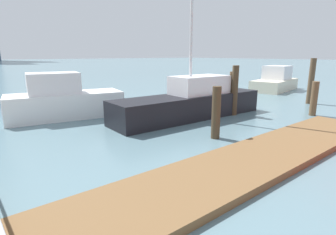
% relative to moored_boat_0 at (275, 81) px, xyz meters
% --- Properties ---
extents(ground_plane, '(300.00, 300.00, 0.00)m').
position_rel_moored_boat_0_xyz_m(ground_plane, '(-16.54, 3.79, -0.69)').
color(ground_plane, slate).
extents(floating_dock, '(12.28, 2.00, 0.18)m').
position_rel_moored_boat_0_xyz_m(floating_dock, '(-13.89, -7.42, -0.60)').
color(floating_dock, brown).
rests_on(floating_dock, ground_plane).
extents(dock_piling_0, '(0.29, 0.29, 2.26)m').
position_rel_moored_boat_0_xyz_m(dock_piling_0, '(-9.71, -3.50, 0.44)').
color(dock_piling_0, '#473826').
rests_on(dock_piling_0, ground_plane).
extents(dock_piling_1, '(0.29, 0.29, 1.74)m').
position_rel_moored_boat_0_xyz_m(dock_piling_1, '(-13.10, -5.36, 0.18)').
color(dock_piling_1, '#473826').
rests_on(dock_piling_1, ground_plane).
extents(dock_piling_2, '(0.31, 0.31, 2.53)m').
position_rel_moored_boat_0_xyz_m(dock_piling_2, '(-3.99, -4.37, 0.58)').
color(dock_piling_2, brown).
rests_on(dock_piling_2, ground_plane).
extents(dock_piling_3, '(0.29, 0.29, 1.56)m').
position_rel_moored_boat_0_xyz_m(dock_piling_3, '(-6.99, -5.87, 0.09)').
color(dock_piling_3, brown).
rests_on(dock_piling_3, ground_plane).
extents(dock_piling_4, '(0.27, 0.27, 1.97)m').
position_rel_moored_boat_0_xyz_m(dock_piling_4, '(-9.59, -3.26, 0.29)').
color(dock_piling_4, brown).
rests_on(dock_piling_4, ground_plane).
extents(moored_boat_0, '(5.29, 3.01, 1.87)m').
position_rel_moored_boat_0_xyz_m(moored_boat_0, '(0.00, 0.00, 0.00)').
color(moored_boat_0, beige).
rests_on(moored_boat_0, ground_plane).
extents(moored_boat_3, '(5.04, 2.63, 1.98)m').
position_rel_moored_boat_0_xyz_m(moored_boat_3, '(-15.96, 0.91, 0.07)').
color(moored_boat_3, white).
rests_on(moored_boat_3, ground_plane).
extents(moored_boat_4, '(7.41, 2.00, 9.96)m').
position_rel_moored_boat_0_xyz_m(moored_boat_4, '(-11.54, -2.60, 0.02)').
color(moored_boat_4, black).
rests_on(moored_boat_4, ground_plane).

